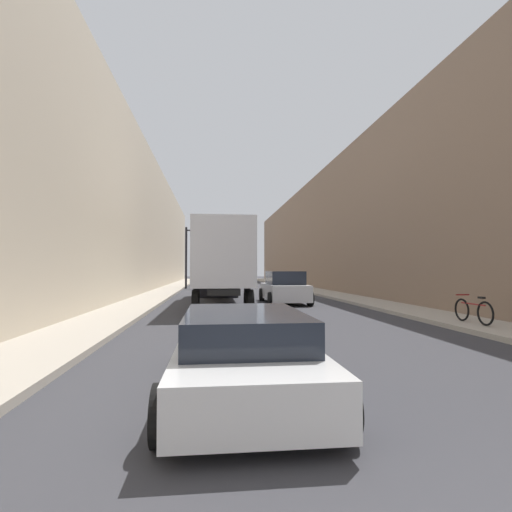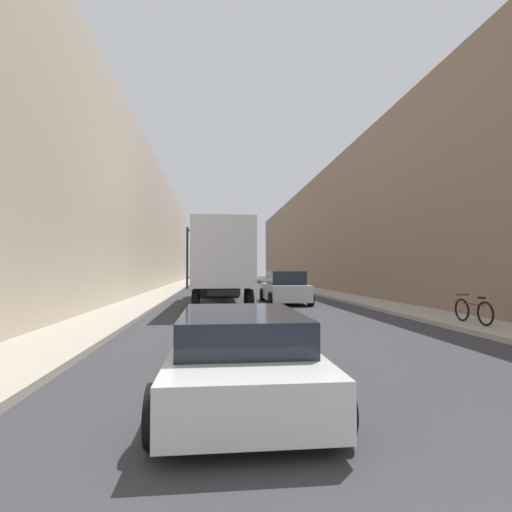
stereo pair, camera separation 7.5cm
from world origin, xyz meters
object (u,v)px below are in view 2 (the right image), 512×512
parked_bicycle (473,311)px  traffic_signal_gantry (203,246)px  sedan_car (240,351)px  suv_car (285,288)px  semi_truck (221,262)px

parked_bicycle → traffic_signal_gantry: bearing=108.8°
sedan_car → suv_car: 15.47m
semi_truck → suv_car: size_ratio=2.71×
semi_truck → sedan_car: 15.41m
semi_truck → parked_bicycle: semi_truck is taller
sedan_car → suv_car: bearing=77.4°
suv_car → parked_bicycle: bearing=-66.7°
suv_car → traffic_signal_gantry: size_ratio=0.81×
traffic_signal_gantry → parked_bicycle: (8.89, -26.19, -3.45)m
semi_truck → traffic_signal_gantry: size_ratio=2.19×
parked_bicycle → semi_truck: bearing=127.5°
semi_truck → sedan_car: size_ratio=2.75×
traffic_signal_gantry → suv_car: bearing=-74.0°
suv_car → parked_bicycle: size_ratio=2.67×
semi_truck → parked_bicycle: size_ratio=7.23×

